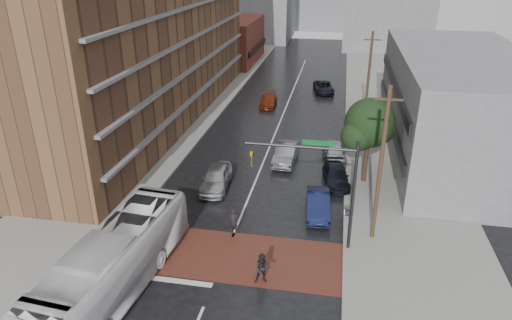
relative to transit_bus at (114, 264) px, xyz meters
The scene contains 20 objects.
ground 6.34m from the transit_bus, 36.33° to the left, with size 160.00×160.00×0.00m, color black.
crosswalk 6.63m from the transit_bus, 39.94° to the left, with size 14.00×5.00×0.02m, color brown.
sidewalk_west 29.41m from the transit_bus, 102.98° to the left, with size 9.00×90.00×0.15m, color gray.
sidewalk_east 33.02m from the transit_bus, 60.17° to the left, with size 9.00×90.00×0.15m, color gray.
storefront_west 58.07m from the transit_bus, 97.02° to the left, with size 8.00×16.00×7.00m, color maroon.
building_east 31.99m from the transit_bus, 47.80° to the left, with size 11.00×26.00×9.00m, color gray.
street_tree 20.83m from the transit_bus, 49.36° to the left, with size 4.20×4.10×6.90m.
signal_mast 12.72m from the transit_bus, 29.59° to the left, with size 6.50×0.30×7.20m.
utility_pole_near 16.04m from the transit_bus, 29.03° to the left, with size 1.60×0.26×10.00m.
utility_pole_far 31.01m from the transit_bus, 63.60° to the left, with size 1.60×0.26×10.00m.
transit_bus is the anchor object (origin of this frame).
pedestrian_a 8.26m from the transit_bus, 53.55° to the left, with size 0.63×0.41×1.71m, color black.
pedestrian_b 7.88m from the transit_bus, 15.60° to the left, with size 0.89×0.69×1.83m, color black.
car_travel_a 12.74m from the transit_bus, 80.42° to the left, with size 2.01×4.99×1.70m, color #B4B9BC.
car_travel_b 19.58m from the transit_bus, 69.56° to the left, with size 1.71×4.89×1.61m, color #989AA0.
car_travel_c 34.36m from the transit_bus, 85.46° to the left, with size 1.84×4.53×1.32m, color maroon.
suv_travel 42.25m from the transit_bus, 77.76° to the left, with size 2.36×5.11×1.42m, color black.
car_parked_near 14.26m from the transit_bus, 44.72° to the left, with size 1.58×4.52×1.49m, color #12193F.
car_parked_mid 18.72m from the transit_bus, 53.15° to the left, with size 1.89×4.64×1.35m, color black.
car_parked_far 22.48m from the transit_bus, 60.81° to the left, with size 1.83×4.55×1.55m, color #B9BBC1.
Camera 1 is at (6.00, -21.48, 16.53)m, focal length 32.00 mm.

